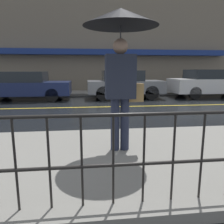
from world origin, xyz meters
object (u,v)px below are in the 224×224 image
object	(u,v)px
pedestrian	(121,39)
car_white	(212,83)
car_navy	(26,85)
car_grey	(124,84)

from	to	relation	value
pedestrian	car_white	xyz separation A→B (m)	(6.32, 7.80, -1.19)
pedestrian	car_navy	size ratio (longest dim) A/B	0.53
car_navy	car_white	distance (m)	9.86
car_white	car_grey	bearing A→B (deg)	180.00
pedestrian	car_white	world-z (taller)	pedestrian
pedestrian	car_navy	bearing A→B (deg)	114.43
car_grey	car_white	size ratio (longest dim) A/B	0.85
pedestrian	car_grey	world-z (taller)	pedestrian
car_grey	pedestrian	bearing A→B (deg)	-100.42
car_navy	pedestrian	bearing A→B (deg)	-65.57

